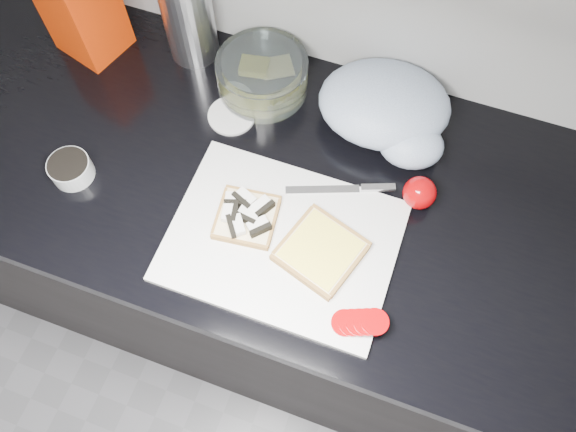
{
  "coord_description": "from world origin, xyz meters",
  "views": [
    {
      "loc": [
        0.26,
        0.71,
        1.83
      ],
      "look_at": [
        0.12,
        1.1,
        0.95
      ],
      "focal_mm": 35.0,
      "sensor_mm": 36.0,
      "label": 1
    }
  ],
  "objects_px": {
    "cutting_board": "(282,241)",
    "steel_canister": "(186,7)",
    "glass_bowl": "(262,76)",
    "bread_bag": "(82,9)"
  },
  "relations": [
    {
      "from": "cutting_board",
      "to": "steel_canister",
      "type": "distance_m",
      "value": 0.5
    },
    {
      "from": "cutting_board",
      "to": "steel_canister",
      "type": "xyz_separation_m",
      "value": [
        -0.33,
        0.36,
        0.12
      ]
    },
    {
      "from": "bread_bag",
      "to": "steel_canister",
      "type": "relative_size",
      "value": 0.8
    },
    {
      "from": "cutting_board",
      "to": "steel_canister",
      "type": "relative_size",
      "value": 1.64
    },
    {
      "from": "glass_bowl",
      "to": "steel_canister",
      "type": "bearing_deg",
      "value": 165.92
    },
    {
      "from": "glass_bowl",
      "to": "steel_canister",
      "type": "height_order",
      "value": "steel_canister"
    },
    {
      "from": "cutting_board",
      "to": "glass_bowl",
      "type": "height_order",
      "value": "glass_bowl"
    },
    {
      "from": "cutting_board",
      "to": "bread_bag",
      "type": "relative_size",
      "value": 2.03
    },
    {
      "from": "glass_bowl",
      "to": "steel_canister",
      "type": "xyz_separation_m",
      "value": [
        -0.17,
        0.04,
        0.08
      ]
    },
    {
      "from": "bread_bag",
      "to": "steel_canister",
      "type": "bearing_deg",
      "value": 31.43
    }
  ]
}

